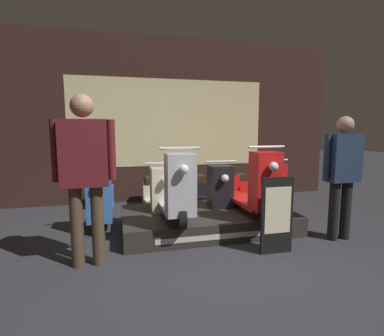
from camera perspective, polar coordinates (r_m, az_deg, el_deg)
The scene contains 12 objects.
ground_plane at distance 3.35m, azimuth 5.41°, elevation -17.83°, with size 30.00×30.00×0.00m, color #2D2D33.
shop_wall_back at distance 6.06m, azimuth -4.38°, elevation 9.00°, with size 6.99×0.09×3.20m.
display_platform at distance 4.38m, azimuth 2.94°, elevation -9.83°, with size 2.39×1.32×0.26m.
scooter_display_left at distance 4.06m, azimuth -3.98°, elevation -4.04°, with size 0.47×1.78×0.97m.
scooter_display_right at distance 4.37m, azimuth 10.07°, elevation -3.31°, with size 0.47×1.78×0.97m.
scooter_backrow_0 at distance 4.88m, azimuth -16.84°, elevation -5.52°, with size 0.47×1.78×0.97m.
scooter_backrow_1 at distance 4.91m, azimuth -6.62°, elevation -5.17°, with size 0.47×1.78×0.97m.
scooter_backrow_2 at distance 5.09m, azimuth 3.15°, elevation -4.67°, with size 0.47×1.78×0.97m.
scooter_backrow_3 at distance 5.41m, azimuth 12.00°, elevation -4.11°, with size 0.47×1.78×0.97m.
person_left_browsing at distance 3.23m, azimuth -19.78°, elevation 0.53°, with size 0.62×0.26×1.77m.
person_right_browsing at distance 4.26m, azimuth 26.73°, elevation -0.20°, with size 0.56×0.23×1.59m.
price_sign_board at distance 3.60m, azimuth 15.86°, elevation -8.62°, with size 0.39×0.04×0.89m.
Camera 1 is at (-1.03, -2.86, 1.43)m, focal length 28.00 mm.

